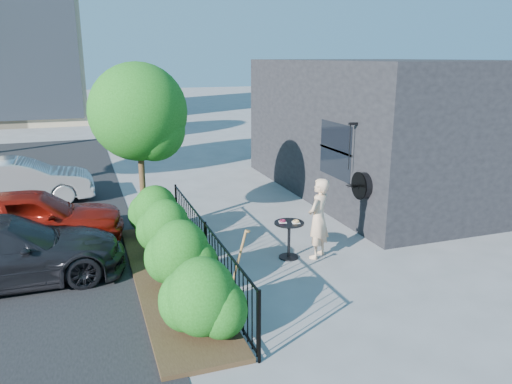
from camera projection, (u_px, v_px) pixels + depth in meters
name	position (u px, v px, depth m)	size (l,w,h in m)	color
ground	(279.00, 265.00, 10.12)	(120.00, 120.00, 0.00)	gray
shop_building	(389.00, 127.00, 15.45)	(6.22, 9.00, 4.00)	black
fence	(206.00, 249.00, 9.49)	(0.05, 6.05, 1.10)	black
planting_bed	(170.00, 279.00, 9.40)	(1.30, 6.00, 0.08)	#382616
shrubs	(173.00, 244.00, 9.35)	(1.10, 5.60, 1.24)	#195513
patio_tree	(142.00, 118.00, 11.18)	(2.20, 2.20, 3.94)	#3F2B19
cafe_table	(289.00, 233.00, 10.36)	(0.62, 0.62, 0.84)	black
woman	(318.00, 218.00, 10.33)	(0.62, 0.41, 1.70)	beige
shovel	(236.00, 270.00, 8.52)	(0.44, 0.17, 1.30)	brown
car_red	(30.00, 219.00, 10.87)	(1.59, 3.96, 1.35)	maroon
car_silver	(20.00, 182.00, 14.19)	(1.38, 3.97, 1.31)	#AFAFB4
car_darkgrey	(1.00, 252.00, 9.14)	(1.78, 4.38, 1.27)	black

